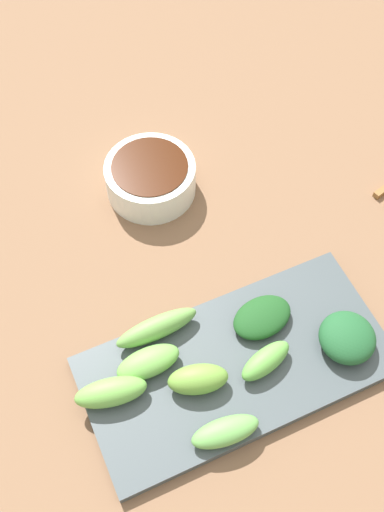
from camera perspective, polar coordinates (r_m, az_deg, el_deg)
tabletop at (r=0.71m, az=1.04°, el=-4.81°), size 2.10×2.10×0.02m
sauce_bowl at (r=0.77m, az=-3.83°, el=7.28°), size 0.11×0.11×0.05m
serving_plate at (r=0.67m, az=4.47°, el=-9.77°), size 0.16×0.32×0.01m
broccoli_stalk_0 at (r=0.62m, az=3.07°, el=-15.79°), size 0.03×0.07×0.02m
broccoli_leafy_1 at (r=0.67m, az=14.07°, el=-7.28°), size 0.07×0.07×0.03m
broccoli_leafy_2 at (r=0.67m, az=6.45°, el=-5.61°), size 0.05×0.07×0.02m
broccoli_stalk_3 at (r=0.66m, az=-3.25°, el=-6.59°), size 0.03×0.09×0.03m
broccoli_stalk_4 at (r=0.65m, az=-4.04°, el=-9.72°), size 0.03×0.07×0.02m
broccoli_stalk_5 at (r=0.64m, az=0.56°, el=-11.25°), size 0.05×0.07×0.03m
broccoli_stalk_6 at (r=0.64m, az=-7.46°, el=-12.29°), size 0.04×0.08×0.03m
broccoli_stalk_7 at (r=0.65m, az=6.77°, el=-9.53°), size 0.04×0.07×0.02m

